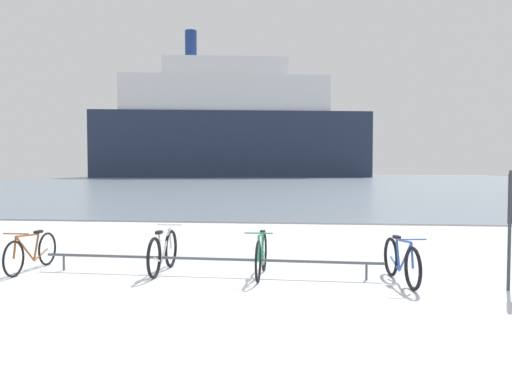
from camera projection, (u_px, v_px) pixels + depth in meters
ground at (299, 183)px, 61.08m from camera, size 80.00×132.00×0.08m
bike_rack at (208, 259)px, 9.07m from camera, size 5.94×0.28×0.31m
bicycle_0 at (31, 252)px, 9.42m from camera, size 0.46×1.72×0.74m
bicycle_1 at (163, 252)px, 9.29m from camera, size 0.46×1.70×0.81m
bicycle_2 at (261, 255)px, 8.95m from camera, size 0.46×1.65×0.80m
bicycle_3 at (401, 261)px, 8.44m from camera, size 0.48×1.69×0.78m
ferry_ship at (230, 128)px, 96.88m from camera, size 50.75×20.67×26.57m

